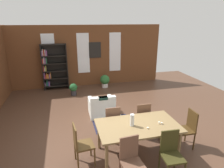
% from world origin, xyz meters
% --- Properties ---
extents(ground_plane, '(11.86, 11.86, 0.00)m').
position_xyz_m(ground_plane, '(0.00, 0.00, 0.00)').
color(ground_plane, '#503526').
extents(back_wall_brick, '(7.47, 0.12, 2.81)m').
position_xyz_m(back_wall_brick, '(0.00, 4.62, 1.40)').
color(back_wall_brick, brown).
rests_on(back_wall_brick, ground).
extents(window_pane_0, '(0.55, 0.02, 1.83)m').
position_xyz_m(window_pane_0, '(-1.51, 4.55, 1.54)').
color(window_pane_0, white).
extents(window_pane_1, '(0.55, 0.02, 1.83)m').
position_xyz_m(window_pane_1, '(0.00, 4.55, 1.54)').
color(window_pane_1, white).
extents(window_pane_2, '(0.55, 0.02, 1.83)m').
position_xyz_m(window_pane_2, '(1.51, 4.55, 1.54)').
color(window_pane_2, white).
extents(dining_table, '(1.85, 1.05, 0.77)m').
position_xyz_m(dining_table, '(0.60, -0.84, 0.69)').
color(dining_table, olive).
rests_on(dining_table, ground).
extents(vase_on_table, '(0.09, 0.09, 0.28)m').
position_xyz_m(vase_on_table, '(0.46, -0.84, 0.91)').
color(vase_on_table, silver).
rests_on(vase_on_table, dining_table).
extents(tealight_candle_0, '(0.04, 0.04, 0.03)m').
position_xyz_m(tealight_candle_0, '(0.75, -1.05, 0.79)').
color(tealight_candle_0, silver).
rests_on(tealight_candle_0, dining_table).
extents(tealight_candle_1, '(0.04, 0.04, 0.04)m').
position_xyz_m(tealight_candle_1, '(1.13, -0.95, 0.79)').
color(tealight_candle_1, silver).
rests_on(tealight_candle_1, dining_table).
extents(tealight_candle_2, '(0.04, 0.04, 0.05)m').
position_xyz_m(tealight_candle_2, '(1.08, -0.92, 0.80)').
color(tealight_candle_2, silver).
rests_on(tealight_candle_2, dining_table).
extents(dining_chair_far_right, '(0.41, 0.41, 0.95)m').
position_xyz_m(dining_chair_far_right, '(1.02, -0.09, 0.51)').
color(dining_chair_far_right, brown).
rests_on(dining_chair_far_right, ground).
extents(dining_chair_head_left, '(0.44, 0.44, 0.95)m').
position_xyz_m(dining_chair_head_left, '(-0.69, -0.85, 0.51)').
color(dining_chair_head_left, brown).
rests_on(dining_chair_head_left, ground).
extents(dining_chair_head_right, '(0.41, 0.41, 0.95)m').
position_xyz_m(dining_chair_head_right, '(1.90, -0.84, 0.51)').
color(dining_chair_head_right, '#3F2B12').
rests_on(dining_chair_head_right, ground).
extents(dining_chair_near_right, '(0.42, 0.42, 0.95)m').
position_xyz_m(dining_chair_near_right, '(1.02, -1.59, 0.51)').
color(dining_chair_near_right, '#333013').
rests_on(dining_chair_near_right, ground).
extents(dining_chair_far_left, '(0.40, 0.40, 0.95)m').
position_xyz_m(dining_chair_far_left, '(0.19, -0.09, 0.51)').
color(dining_chair_far_left, brown).
rests_on(dining_chair_far_left, ground).
extents(dining_chair_near_left, '(0.43, 0.43, 0.95)m').
position_xyz_m(dining_chair_near_left, '(0.18, -1.60, 0.51)').
color(dining_chair_near_left, brown).
rests_on(dining_chair_near_left, ground).
extents(bookshelf_tall, '(1.09, 0.31, 2.03)m').
position_xyz_m(bookshelf_tall, '(-1.38, 4.38, 1.03)').
color(bookshelf_tall, black).
rests_on(bookshelf_tall, ground).
extents(armchair_white, '(0.81, 0.81, 0.75)m').
position_xyz_m(armchair_white, '(0.19, 1.32, 0.28)').
color(armchair_white, silver).
rests_on(armchair_white, ground).
extents(potted_plant_by_shelf, '(0.34, 0.34, 0.51)m').
position_xyz_m(potted_plant_by_shelf, '(-0.60, 3.36, 0.29)').
color(potted_plant_by_shelf, '#333338').
rests_on(potted_plant_by_shelf, ground).
extents(potted_plant_corner, '(0.44, 0.44, 0.58)m').
position_xyz_m(potted_plant_corner, '(0.89, 4.05, 0.32)').
color(potted_plant_corner, silver).
rests_on(potted_plant_corner, ground).
extents(striped_rug, '(1.17, 1.01, 0.01)m').
position_xyz_m(striped_rug, '(0.39, 0.68, 0.00)').
color(striped_rug, '#1E1E33').
rests_on(striped_rug, ground).
extents(framed_picture, '(0.56, 0.03, 0.72)m').
position_xyz_m(framed_picture, '(0.54, 4.55, 1.68)').
color(framed_picture, black).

